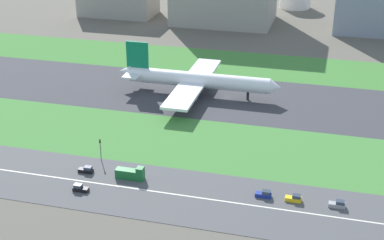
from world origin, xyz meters
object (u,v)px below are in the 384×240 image
at_px(car_0, 80,188).
at_px(car_4, 264,194).
at_px(car_3, 86,170).
at_px(airliner, 194,80).
at_px(car_2, 294,198).
at_px(traffic_light, 100,148).
at_px(car_5, 338,204).
at_px(truck_1, 131,174).

bearing_deg(car_0, car_4, -168.69).
distance_m(car_0, car_3, 10.35).
bearing_deg(car_0, airliner, -99.22).
xyz_separation_m(car_2, traffic_light, (-59.54, 7.99, 3.37)).
relative_size(airliner, car_4, 14.77).
xyz_separation_m(airliner, car_4, (37.36, -68.00, -5.31)).
xyz_separation_m(airliner, car_5, (56.99, -68.00, -5.31)).
distance_m(truck_1, car_3, 13.99).
bearing_deg(car_4, airliner, 118.78).
bearing_deg(truck_1, car_4, 0.00).
bearing_deg(airliner, car_5, -50.03).
height_order(truck_1, traffic_light, traffic_light).
bearing_deg(truck_1, car_5, 0.00).
relative_size(car_0, car_3, 1.00).
bearing_deg(car_2, traffic_light, 172.35).
height_order(car_0, car_2, same).
bearing_deg(car_4, car_0, -168.69).
xyz_separation_m(car_0, car_3, (-2.65, 10.00, 0.00)).
distance_m(car_4, traffic_light, 52.11).
height_order(car_5, car_3, same).
bearing_deg(car_3, car_0, -75.15).
relative_size(airliner, truck_1, 7.74).
relative_size(car_4, car_2, 1.00).
bearing_deg(truck_1, car_3, 180.00).
distance_m(car_3, car_4, 52.67).
height_order(car_0, traffic_light, traffic_light).
bearing_deg(car_5, car_0, -171.83).
height_order(car_4, traffic_light, traffic_light).
bearing_deg(airliner, car_4, -61.22).
bearing_deg(car_4, car_2, 0.00).
relative_size(airliner, car_3, 14.77).
xyz_separation_m(car_5, car_4, (-19.63, 0.00, 0.00)).
relative_size(airliner, traffic_light, 9.03).
height_order(airliner, car_4, airliner).
xyz_separation_m(airliner, car_0, (-12.65, -78.00, -5.31)).
xyz_separation_m(car_3, car_4, (52.67, 0.00, 0.00)).
bearing_deg(car_3, car_5, 0.00).
bearing_deg(truck_1, car_2, 0.00).
bearing_deg(car_5, traffic_light, 173.58).
distance_m(car_3, traffic_light, 8.77).
xyz_separation_m(car_0, traffic_light, (-1.37, 17.99, 3.37)).
height_order(car_3, car_4, same).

